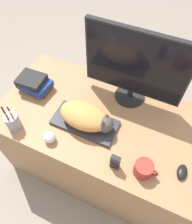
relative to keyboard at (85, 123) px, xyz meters
name	(u,v)px	position (x,y,z in m)	size (l,w,h in m)	color
ground_plane	(83,201)	(0.09, -0.28, -0.72)	(12.00, 12.00, 0.00)	gray
desk	(102,144)	(0.09, 0.08, -0.37)	(1.36, 0.72, 0.71)	#9E7047
keyboard	(85,123)	(0.00, 0.00, 0.00)	(0.40, 0.19, 0.02)	#2D2D33
cat	(87,117)	(0.02, 0.00, 0.07)	(0.33, 0.19, 0.12)	#D18C47
monitor	(135,66)	(0.18, 0.32, 0.26)	(0.61, 0.20, 0.50)	black
computer_mouse	(182,172)	(0.60, -0.06, 0.00)	(0.05, 0.09, 0.03)	black
coffee_mug	(144,169)	(0.41, -0.14, 0.03)	(0.13, 0.10, 0.09)	#9E2D23
pen_cup	(13,121)	(-0.38, -0.20, 0.04)	(0.08, 0.08, 0.20)	#939399
baseball	(49,137)	(-0.13, -0.19, 0.02)	(0.07, 0.07, 0.07)	silver
phone	(115,162)	(0.27, -0.18, 0.04)	(0.05, 0.03, 0.11)	black
book_stack	(34,84)	(-0.43, 0.11, 0.04)	(0.22, 0.17, 0.11)	brown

